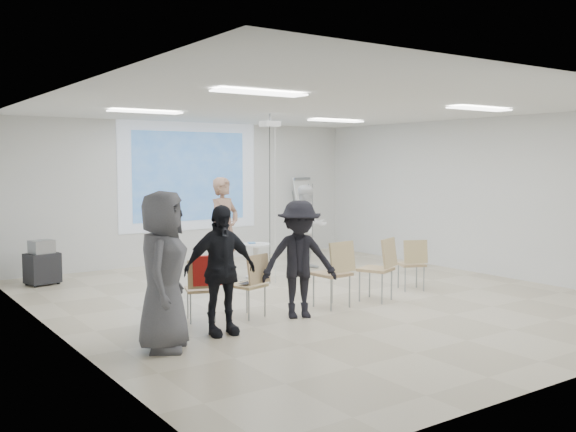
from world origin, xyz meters
TOP-DOWN VIEW (x-y plane):
  - floor at (0.00, 0.00)m, footprint 8.00×9.00m
  - ceiling at (0.00, 0.00)m, footprint 8.00×9.00m
  - wall_back at (0.00, 4.55)m, footprint 8.00×0.10m
  - wall_left at (-4.05, 0.00)m, footprint 0.10×9.00m
  - wall_right at (4.05, 0.00)m, footprint 0.10×9.00m
  - projection_halo at (0.00, 4.49)m, footprint 3.20×0.01m
  - projection_image at (0.00, 4.47)m, footprint 2.60×0.01m
  - pedestal_table at (0.11, 1.99)m, footprint 0.70×0.70m
  - player_left at (-0.46, 2.16)m, footprint 0.91×0.76m
  - player_right at (1.53, 2.32)m, footprint 1.04×0.90m
  - controller_left at (-0.28, 2.41)m, footprint 0.07×0.11m
  - controller_right at (1.35, 2.57)m, footprint 0.07×0.13m
  - chair_far_left at (-2.85, -0.52)m, footprint 0.49×0.51m
  - chair_left_mid at (-2.21, -0.35)m, footprint 0.52×0.54m
  - chair_left_inner at (-1.54, -0.54)m, footprint 0.53×0.55m
  - chair_center at (-0.21, -0.74)m, footprint 0.51×0.54m
  - chair_right_inner at (0.65, -0.78)m, footprint 0.62×0.64m
  - chair_right_far at (1.66, -0.47)m, footprint 0.55×0.57m
  - red_jacket at (-2.19, -0.50)m, footprint 0.42×0.23m
  - laptop at (-1.56, -0.45)m, footprint 0.38×0.32m
  - audience_left at (-2.31, -1.05)m, footprint 1.13×0.73m
  - audience_mid at (-0.99, -0.89)m, footprint 1.35×1.06m
  - audience_outer at (-3.17, -1.27)m, footprint 1.11×1.20m
  - flipchart_easel at (2.81, 4.21)m, footprint 0.73×0.58m
  - av_cart at (-3.30, 3.63)m, footprint 0.61×0.53m
  - ceiling_projector at (0.10, 1.49)m, footprint 0.30×0.25m
  - fluor_panel_nw at (-2.00, 2.00)m, footprint 1.20×0.30m
  - fluor_panel_ne at (2.00, 2.00)m, footprint 1.20×0.30m
  - fluor_panel_sw at (-2.00, -1.50)m, footprint 1.20×0.30m
  - fluor_panel_se at (2.00, -1.50)m, footprint 1.20×0.30m

SIDE VIEW (x-z plane):
  - floor at x=0.00m, z-range -0.10..0.00m
  - av_cart at x=-3.30m, z-range -0.03..0.76m
  - pedestal_table at x=0.11m, z-range 0.04..0.70m
  - chair_far_left at x=-2.85m, z-range 0.07..0.87m
  - laptop at x=-1.56m, z-range 0.47..0.49m
  - chair_left_mid at x=-2.21m, z-range 0.08..0.94m
  - chair_right_far at x=1.66m, z-range 0.08..0.95m
  - chair_left_inner at x=-1.54m, z-range 0.08..0.97m
  - chair_right_inner at x=0.65m, z-range 0.09..1.08m
  - chair_center at x=-0.21m, z-range 0.09..1.09m
  - red_jacket at x=-2.19m, z-range 0.52..0.92m
  - audience_mid at x=-0.99m, z-range 0.00..1.84m
  - audience_left at x=-2.31m, z-range 0.00..1.86m
  - player_right at x=1.53m, z-range 0.00..1.87m
  - audience_outer at x=-3.17m, z-range 0.00..2.05m
  - player_left at x=-0.46m, z-range 0.00..2.13m
  - controller_right at x=1.35m, z-range 1.24..1.28m
  - flipchart_easel at x=2.81m, z-range 0.42..2.21m
  - controller_left at x=-0.28m, z-range 1.39..1.42m
  - wall_back at x=0.00m, z-range 0.00..3.00m
  - wall_left at x=-4.05m, z-range 0.00..3.00m
  - wall_right at x=4.05m, z-range 0.00..3.00m
  - projection_halo at x=0.00m, z-range 0.70..3.00m
  - projection_image at x=0.00m, z-range 0.90..2.80m
  - ceiling_projector at x=0.10m, z-range 1.19..4.19m
  - fluor_panel_nw at x=-2.00m, z-range 2.96..2.98m
  - fluor_panel_ne at x=2.00m, z-range 2.96..2.98m
  - fluor_panel_sw at x=-2.00m, z-range 2.96..2.98m
  - fluor_panel_se at x=2.00m, z-range 2.96..2.98m
  - ceiling at x=0.00m, z-range 3.00..3.10m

